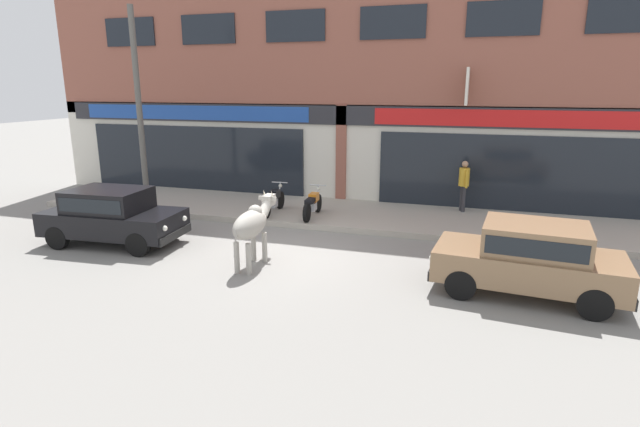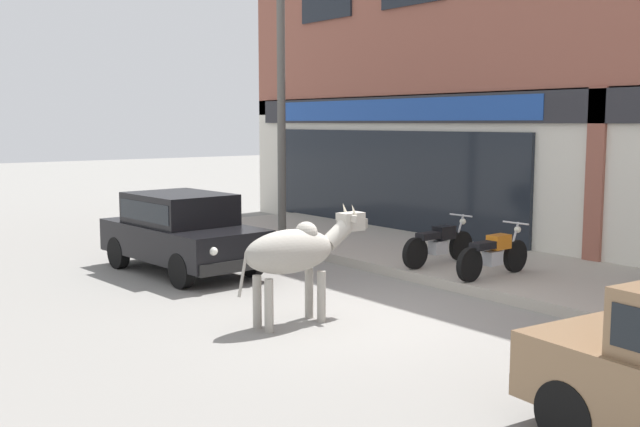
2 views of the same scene
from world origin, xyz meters
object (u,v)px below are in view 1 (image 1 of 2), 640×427
Objects in this scene: car_0 at (530,256)px; car_1 at (112,214)px; motorcycle_1 at (313,204)px; cow at (252,224)px; motorcycle_0 at (273,201)px; utility_pole at (139,111)px; pedestrian at (464,181)px.

car_0 is 10.05m from car_1.
cow is at bearing -91.61° from motorcycle_1.
motorcycle_1 is at bearing -2.41° from motorcycle_0.
car_0 is 0.60× the size of utility_pole.
motorcycle_1 is 6.13m from utility_pole.
cow reaches higher than car_1.
utility_pole is (-4.18, -0.59, 2.71)m from motorcycle_0.
cow is 1.19× the size of motorcycle_0.
cow is at bearing -32.89° from utility_pole.
motorcycle_1 is at bearing 146.14° from car_0.
motorcycle_0 is at bearing 150.97° from car_0.
utility_pole is at bearing 147.11° from cow.
cow reaches higher than car_0.
car_1 is 2.31× the size of pedestrian.
motorcycle_0 is 1.30m from motorcycle_1.
car_0 is 2.05× the size of motorcycle_0.
utility_pole reaches higher than car_1.
car_0 is at bearing -16.49° from utility_pole.
car_1 is at bearing 174.33° from cow.
car_0 is 11.97m from utility_pole.
car_1 is at bearing -68.80° from utility_pole.
car_1 is at bearing -129.40° from motorcycle_0.
motorcycle_1 is (1.30, -0.05, 0.00)m from motorcycle_0.
cow reaches higher than motorcycle_1.
car_0 is 8.07m from motorcycle_0.
cow is 1.34× the size of pedestrian.
motorcycle_0 is at bearing 50.60° from car_1.
pedestrian reaches higher than motorcycle_1.
cow reaches higher than motorcycle_0.
cow is 0.58× the size of car_1.
utility_pole is (-1.18, 3.05, 2.45)m from car_1.
pedestrian is at bearing 33.37° from car_1.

